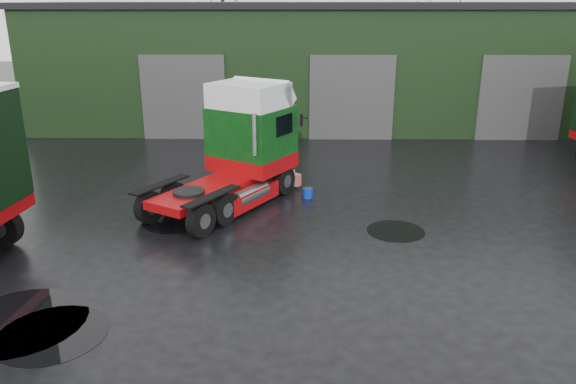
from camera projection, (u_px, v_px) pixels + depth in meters
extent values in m
plane|color=black|center=(320.00, 270.00, 14.08)|extent=(100.00, 100.00, 0.00)
cube|color=black|center=(343.00, 63.00, 31.99)|extent=(32.00, 12.00, 6.00)
cube|color=black|center=(344.00, 5.00, 30.97)|extent=(32.40, 12.40, 0.30)
cylinder|color=#082CB5|center=(308.00, 193.00, 19.14)|extent=(0.44, 0.44, 0.33)
cylinder|color=black|center=(52.00, 334.00, 11.35)|extent=(2.25, 2.25, 0.01)
cylinder|color=black|center=(396.00, 231.00, 16.42)|extent=(1.69, 1.69, 0.01)
cylinder|color=black|center=(19.00, 321.00, 11.80)|extent=(2.81, 2.81, 0.01)
cylinder|color=black|center=(178.00, 220.00, 17.21)|extent=(2.22, 2.22, 0.01)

